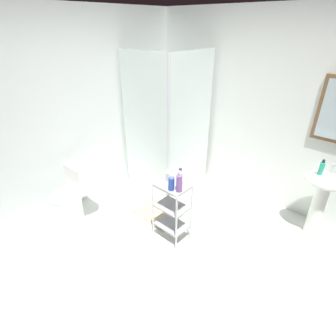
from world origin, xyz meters
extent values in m
cube|color=silver|center=(0.00, 0.00, -0.01)|extent=(4.20, 4.20, 0.02)
cube|color=silver|center=(0.00, 1.85, 1.25)|extent=(4.20, 0.10, 2.50)
cube|color=silver|center=(-1.85, 0.00, 1.25)|extent=(0.10, 4.20, 2.50)
cube|color=white|center=(-1.31, 1.28, 0.05)|extent=(0.90, 0.90, 0.10)
cube|color=silver|center=(-1.31, 0.83, 1.05)|extent=(0.90, 0.02, 1.90)
cube|color=silver|center=(-0.86, 1.28, 1.05)|extent=(0.02, 0.90, 1.90)
cylinder|color=silver|center=(-0.86, 0.83, 1.05)|extent=(0.04, 0.04, 1.90)
cylinder|color=silver|center=(-1.31, 1.28, 0.10)|extent=(0.08, 0.08, 0.00)
cylinder|color=white|center=(0.89, 1.52, 0.34)|extent=(0.15, 0.15, 0.68)
ellipsoid|color=white|center=(0.89, 1.52, 0.75)|extent=(0.46, 0.37, 0.13)
cylinder|color=silver|center=(0.89, 1.64, 0.86)|extent=(0.03, 0.03, 0.10)
cylinder|color=white|center=(-1.48, -0.40, 0.20)|extent=(0.37, 0.37, 0.40)
torus|color=white|center=(-1.48, -0.40, 0.42)|extent=(0.37, 0.37, 0.04)
cube|color=white|center=(-1.48, -0.18, 0.58)|extent=(0.35, 0.17, 0.36)
cylinder|color=silver|center=(-0.50, 0.17, 0.37)|extent=(0.02, 0.02, 0.74)
cylinder|color=silver|center=(-0.14, 0.17, 0.37)|extent=(0.02, 0.02, 0.74)
cylinder|color=silver|center=(-0.50, 0.43, 0.37)|extent=(0.02, 0.02, 0.74)
cylinder|color=silver|center=(-0.14, 0.43, 0.37)|extent=(0.02, 0.02, 0.74)
cube|color=#99999E|center=(-0.32, 0.30, 0.18)|extent=(0.36, 0.26, 0.02)
cube|color=#99999E|center=(-0.32, 0.30, 0.45)|extent=(0.36, 0.26, 0.02)
cube|color=#99999E|center=(-0.32, 0.30, 0.73)|extent=(0.36, 0.26, 0.02)
cylinder|color=#2DBC99|center=(0.81, 1.50, 0.88)|extent=(0.05, 0.05, 0.14)
cylinder|color=black|center=(0.81, 1.50, 0.97)|extent=(0.03, 0.03, 0.03)
cylinder|color=white|center=(-0.26, 0.35, 0.82)|extent=(0.06, 0.06, 0.17)
cylinder|color=#333338|center=(-0.26, 0.35, 0.93)|extent=(0.03, 0.03, 0.04)
cylinder|color=#8755A1|center=(-0.20, 0.26, 0.83)|extent=(0.06, 0.06, 0.19)
cylinder|color=silver|center=(-0.20, 0.26, 0.95)|extent=(0.04, 0.04, 0.05)
cylinder|color=#2A48AF|center=(-0.27, 0.23, 0.81)|extent=(0.06, 0.06, 0.14)
cylinder|color=white|center=(-0.27, 0.23, 0.90)|extent=(0.04, 0.04, 0.04)
cylinder|color=silver|center=(-0.42, 0.35, 0.79)|extent=(0.08, 0.08, 0.11)
cube|color=tan|center=(-0.77, 0.49, 0.01)|extent=(0.60, 0.40, 0.02)
camera|label=1|loc=(1.29, -1.54, 2.30)|focal=28.45mm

